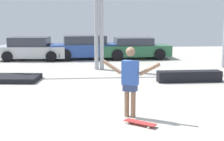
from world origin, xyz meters
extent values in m
plane|color=#B2ADA3|center=(0.00, 0.00, 0.00)|extent=(36.00, 36.00, 0.00)
cylinder|color=#8C664C|center=(0.33, -0.56, 0.42)|extent=(0.12, 0.12, 0.83)
cylinder|color=#8C664C|center=(0.48, -0.64, 0.42)|extent=(0.12, 0.12, 0.83)
cube|color=navy|center=(0.40, -0.60, 0.76)|extent=(0.39, 0.32, 0.18)
cube|color=#3359B2|center=(0.40, -0.60, 1.13)|extent=(0.45, 0.36, 0.60)
sphere|color=#8C664C|center=(0.40, -0.60, 1.65)|extent=(0.23, 0.23, 0.23)
cylinder|color=#8C664C|center=(-0.03, -0.38, 1.25)|extent=(0.51, 0.32, 0.36)
cylinder|color=#8C664C|center=(0.83, -0.82, 1.25)|extent=(0.51, 0.32, 0.36)
cube|color=red|center=(0.55, -1.25, 0.07)|extent=(0.75, 0.65, 0.01)
cylinder|color=silver|center=(0.82, -1.33, 0.03)|extent=(0.06, 0.06, 0.05)
cylinder|color=silver|center=(0.69, -1.50, 0.03)|extent=(0.06, 0.06, 0.05)
cylinder|color=silver|center=(0.40, -1.00, 0.03)|extent=(0.06, 0.06, 0.05)
cylinder|color=silver|center=(0.27, -1.17, 0.03)|extent=(0.06, 0.06, 0.05)
cube|color=black|center=(3.35, 3.52, 0.21)|extent=(2.49, 0.51, 0.42)
cube|color=black|center=(-4.06, 4.39, 0.10)|extent=(3.20, 1.73, 0.19)
cylinder|color=#A5A8AD|center=(-0.13, 6.77, 2.82)|extent=(0.20, 0.20, 5.65)
cylinder|color=#A5A8AD|center=(0.13, 6.77, 2.82)|extent=(0.20, 0.20, 5.65)
cube|color=#B7BABF|center=(-3.73, 10.61, 0.49)|extent=(4.11, 2.11, 0.66)
cube|color=#2D333D|center=(-3.89, 10.63, 1.09)|extent=(2.31, 1.83, 0.53)
cylinder|color=black|center=(-2.43, 11.41, 0.30)|extent=(0.62, 0.26, 0.60)
cylinder|color=black|center=(-2.57, 9.64, 0.30)|extent=(0.62, 0.26, 0.60)
cylinder|color=black|center=(-4.90, 11.59, 0.30)|extent=(0.62, 0.26, 0.60)
cylinder|color=black|center=(-5.03, 9.82, 0.30)|extent=(0.62, 0.26, 0.60)
cube|color=#284793|center=(-0.50, 10.72, 0.55)|extent=(4.63, 2.20, 0.72)
cube|color=#2D333D|center=(-0.68, 10.70, 1.16)|extent=(2.61, 1.86, 0.50)
cylinder|color=black|center=(0.80, 11.72, 0.35)|extent=(0.72, 0.29, 0.70)
cylinder|color=black|center=(0.97, 10.00, 0.35)|extent=(0.72, 0.29, 0.70)
cylinder|color=black|center=(-1.97, 11.44, 0.35)|extent=(0.72, 0.29, 0.70)
cylinder|color=black|center=(-1.80, 9.72, 0.35)|extent=(0.72, 0.29, 0.70)
cube|color=#28603D|center=(2.44, 10.61, 0.50)|extent=(4.10, 1.81, 0.64)
cube|color=#2D333D|center=(2.27, 10.60, 1.05)|extent=(2.28, 1.62, 0.46)
cylinder|color=black|center=(3.67, 11.47, 0.33)|extent=(0.67, 0.24, 0.67)
cylinder|color=black|center=(3.72, 9.82, 0.33)|extent=(0.67, 0.24, 0.67)
cylinder|color=black|center=(1.16, 11.39, 0.33)|extent=(0.67, 0.24, 0.67)
cylinder|color=black|center=(1.21, 9.74, 0.33)|extent=(0.67, 0.24, 0.67)
camera|label=1|loc=(-0.74, -8.10, 2.47)|focal=50.00mm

